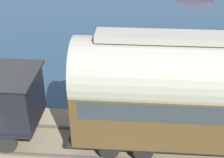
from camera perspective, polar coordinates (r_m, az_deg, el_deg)
name	(u,v)px	position (r m, az deg, el deg)	size (l,w,h in m)	color
passenger_coach	(210,92)	(11.75, 17.57, -2.28)	(2.62, 10.28, 4.79)	black
rowboat_near_shore	(147,83)	(17.75, 6.48, -0.75)	(1.92, 2.13, 0.34)	silver
rowboat_mid_harbor	(117,41)	(22.93, 0.94, 7.00)	(1.07, 2.15, 0.46)	#B7B2A3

